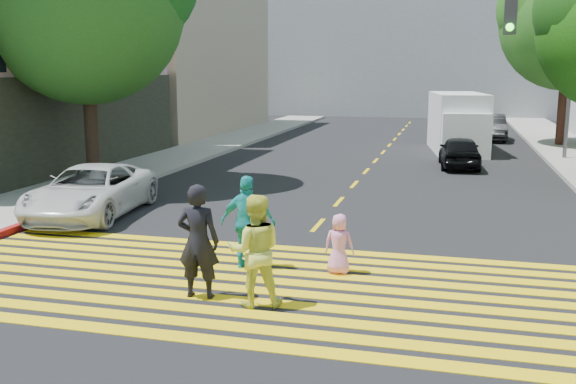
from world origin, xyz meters
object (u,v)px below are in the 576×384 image
at_px(pedestrian_extra, 248,222).
at_px(white_van, 458,124).
at_px(dark_car_parked, 491,127).
at_px(tree_right_far, 572,14).
at_px(silver_car, 453,127).
at_px(white_sedan, 91,191).
at_px(pedestrian_child, 339,244).
at_px(pedestrian_woman, 255,251).
at_px(pedestrian_man, 198,241).
at_px(dark_car_near, 460,152).

bearing_deg(pedestrian_extra, white_van, -106.53).
distance_m(dark_car_parked, white_van, 6.16).
height_order(tree_right_far, silver_car, tree_right_far).
distance_m(pedestrian_extra, silver_car, 26.32).
bearing_deg(dark_car_parked, white_sedan, -117.67).
bearing_deg(silver_car, tree_right_far, 156.79).
distance_m(tree_right_far, pedestrian_extra, 25.32).
bearing_deg(pedestrian_child, white_sedan, -21.76).
bearing_deg(pedestrian_woman, tree_right_far, -126.59).
distance_m(pedestrian_man, pedestrian_woman, 1.04).
distance_m(pedestrian_man, silver_car, 28.13).
height_order(pedestrian_woman, pedestrian_child, pedestrian_woman).
bearing_deg(silver_car, white_sedan, 74.82).
bearing_deg(pedestrian_extra, pedestrian_woman, 106.02).
relative_size(white_sedan, dark_car_near, 1.29).
bearing_deg(pedestrian_woman, silver_car, -114.22).
distance_m(pedestrian_woman, silver_car, 28.12).
relative_size(tree_right_far, pedestrian_extra, 5.24).
distance_m(dark_car_near, white_van, 5.17).
bearing_deg(dark_car_near, tree_right_far, -124.98).
height_order(tree_right_far, dark_car_parked, tree_right_far).
xyz_separation_m(tree_right_far, dark_car_near, (-5.02, -8.32, -5.84)).
distance_m(pedestrian_child, dark_car_near, 14.74).
height_order(pedestrian_man, dark_car_parked, pedestrian_man).
bearing_deg(pedestrian_man, dark_car_parked, -106.81).
distance_m(dark_car_near, dark_car_parked, 11.13).
xyz_separation_m(pedestrian_child, silver_car, (1.97, 25.96, 0.08)).
distance_m(pedestrian_woman, dark_car_near, 16.89).
xyz_separation_m(pedestrian_woman, dark_car_parked, (5.02, 27.55, -0.22)).
bearing_deg(white_sedan, tree_right_far, 47.27).
relative_size(pedestrian_man, white_van, 0.32).
relative_size(dark_car_near, white_van, 0.61).
height_order(tree_right_far, white_van, tree_right_far).
height_order(pedestrian_extra, silver_car, pedestrian_extra).
xyz_separation_m(white_sedan, dark_car_near, (9.49, 11.34, -0.03)).
bearing_deg(pedestrian_woman, white_sedan, -58.23).
relative_size(tree_right_far, dark_car_near, 2.57).
bearing_deg(dark_car_parked, dark_car_near, -99.87).
bearing_deg(white_van, pedestrian_extra, -109.35).
distance_m(pedestrian_child, dark_car_parked, 25.87).
bearing_deg(white_van, pedestrian_woman, -106.48).
height_order(white_sedan, silver_car, white_sedan).
relative_size(pedestrian_woman, silver_car, 0.41).
height_order(white_sedan, dark_car_parked, dark_car_parked).
height_order(white_sedan, white_van, white_van).
distance_m(white_sedan, dark_car_parked, 24.99).
height_order(pedestrian_man, white_sedan, pedestrian_man).
height_order(pedestrian_child, white_sedan, white_sedan).
xyz_separation_m(pedestrian_woman, white_van, (3.24, 21.69, 0.38)).
distance_m(pedestrian_woman, white_sedan, 8.09).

